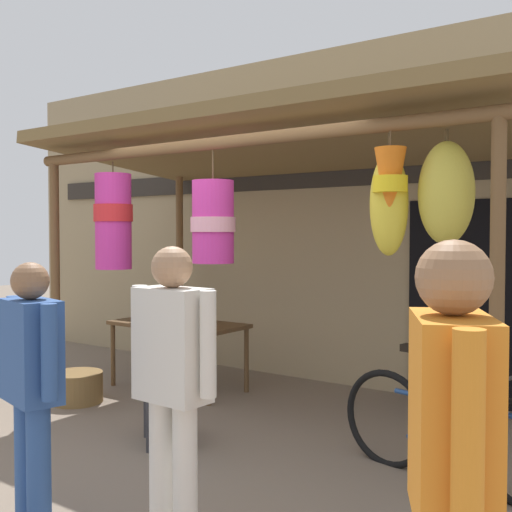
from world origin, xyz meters
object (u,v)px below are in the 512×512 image
shopper_by_bananas (452,467)px  folding_chair (170,383)px  flower_heap_on_table (173,315)px  customer_foreground (31,376)px  wicker_basket_by_table (77,387)px  vendor_in_orange (173,372)px  parked_bicycle (451,433)px  display_table (178,329)px

shopper_by_bananas → folding_chair: bearing=148.0°
flower_heap_on_table → customer_foreground: customer_foreground is taller
wicker_basket_by_table → shopper_by_bananas: size_ratio=0.31×
flower_heap_on_table → wicker_basket_by_table: size_ratio=1.51×
folding_chair → vendor_in_orange: (1.10, -1.15, 0.44)m
flower_heap_on_table → vendor_in_orange: bearing=-47.2°
customer_foreground → wicker_basket_by_table: bearing=136.5°
wicker_basket_by_table → parked_bicycle: size_ratio=0.30×
folding_chair → parked_bicycle: 2.11m
parked_bicycle → shopper_by_bananas: (0.71, -2.24, 0.63)m
parked_bicycle → vendor_in_orange: bearing=-119.2°
wicker_basket_by_table → shopper_by_bananas: bearing=-25.8°
flower_heap_on_table → parked_bicycle: size_ratio=0.45×
flower_heap_on_table → folding_chair: bearing=-48.0°
wicker_basket_by_table → flower_heap_on_table: bearing=64.0°
vendor_in_orange → customer_foreground: vendor_in_orange is taller
parked_bicycle → flower_heap_on_table: bearing=166.2°
display_table → customer_foreground: size_ratio=0.96×
vendor_in_orange → parked_bicycle: bearing=60.8°
customer_foreground → shopper_by_bananas: 2.40m
folding_chair → customer_foreground: 1.58m
parked_bicycle → vendor_in_orange: 2.01m
customer_foreground → display_table: bearing=118.1°
display_table → parked_bicycle: size_ratio=0.85×
flower_heap_on_table → customer_foreground: 3.20m
folding_chair → customer_foreground: size_ratio=0.56×
flower_heap_on_table → wicker_basket_by_table: (-0.45, -0.91, -0.65)m
display_table → flower_heap_on_table: size_ratio=1.90×
flower_heap_on_table → parked_bicycle: (3.22, -0.79, -0.46)m
flower_heap_on_table → shopper_by_bananas: bearing=-37.6°
display_table → parked_bicycle: parked_bicycle is taller
folding_chair → shopper_by_bananas: size_ratio=0.51×
flower_heap_on_table → wicker_basket_by_table: 1.21m
display_table → folding_chair: size_ratio=1.74×
wicker_basket_by_table → shopper_by_bananas: 4.93m
display_table → customer_foreground: (1.53, -2.87, 0.24)m
wicker_basket_by_table → parked_bicycle: 3.68m
flower_heap_on_table → customer_foreground: (1.55, -2.80, 0.08)m
parked_bicycle → customer_foreground: customer_foreground is taller
vendor_in_orange → customer_foreground: (-0.74, -0.34, -0.06)m
display_table → shopper_by_bananas: bearing=-38.3°
display_table → parked_bicycle: (3.21, -0.85, -0.30)m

